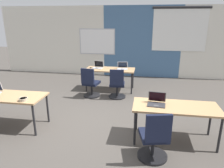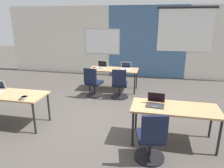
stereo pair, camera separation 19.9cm
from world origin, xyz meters
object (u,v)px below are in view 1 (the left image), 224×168
Objects in this scene: desk_near_left at (8,98)px; chair_far_right at (117,86)px; chair_near_right_inner at (154,140)px; snack_bowl at (23,99)px; laptop_far_left at (98,67)px; chair_far_left at (90,85)px; mouse_far_left at (91,68)px; laptop_far_right at (122,67)px; laptop_near_right_inner at (157,102)px; desk_near_right at (176,109)px; desk_far_center at (110,71)px.

desk_near_left is 2.96m from chair_far_right.
snack_bowl is (-2.59, 0.46, 0.38)m from chair_near_right_inner.
laptop_far_left is at bearing 65.14° from desk_near_left.
mouse_far_left is at bearing -65.96° from chair_far_left.
laptop_far_right is 3.70m from chair_near_right_inner.
mouse_far_left is 0.32× the size of laptop_near_right_inner.
chair_far_left reaches higher than snack_bowl.
desk_near_right is 3.71m from mouse_far_left.
desk_far_center is at bearing -174.14° from laptop_far_right.
snack_bowl is (-2.62, -0.25, -0.01)m from laptop_near_right_inner.
desk_near_left and desk_near_right have the same top height.
chair_far_left is at bearing 71.57° from snack_bowl.
chair_far_right is 1.16m from laptop_far_left.
chair_near_right_inner is at bearing -60.03° from mouse_far_left.
laptop_near_right_inner reaches higher than laptop_far_right.
snack_bowl is (-0.81, -3.09, -0.01)m from laptop_far_left.
chair_far_left is 5.18× the size of snack_bowl.
chair_far_right reaches higher than desk_far_center.
mouse_far_left reaches higher than desk_near_left.
mouse_far_left is at bearing 179.18° from laptop_far_right.
desk_near_right is 1.74× the size of chair_near_right_inner.
desk_near_right is 4.57× the size of laptop_far_right.
laptop_far_left is 3.27× the size of mouse_far_left.
desk_near_left is at bearing -25.24° from chair_near_right_inner.
chair_near_right_inner is at bearing -78.84° from laptop_far_right.
desk_far_center is at bearing 121.80° from laptop_near_right_inner.
snack_bowl is (-1.63, -3.09, -0.01)m from laptop_far_right.
desk_near_left is 3.50m from desk_near_right.
laptop_near_right_inner is at bearing 112.14° from chair_far_right.
laptop_far_left is at bearing 127.18° from desk_near_right.
laptop_far_left reaches higher than desk_near_right.
desk_far_center is at bearing -1.03° from mouse_far_left.
desk_far_center is at bearing 57.99° from desk_near_left.
laptop_far_left is at bearing 176.40° from laptop_far_right.
chair_far_left is (-0.81, -0.02, 0.00)m from chair_far_right.
laptop_far_left is at bearing 12.46° from mouse_far_left.
laptop_near_right_inner is 0.81m from chair_near_right_inner.
snack_bowl is at bearing -100.65° from mouse_far_left.
laptop_far_left is 3.99m from chair_near_right_inner.
chair_far_left is 2.59× the size of laptop_near_right_inner.
chair_far_right is 2.94m from chair_near_right_inner.
laptop_far_left is at bearing -51.21° from chair_far_right.
laptop_far_left is (1.33, 2.86, 0.11)m from desk_near_left.
chair_far_right is (2.09, 2.08, -0.28)m from desk_near_left.
desk_near_left is 4.50× the size of laptop_near_right_inner.
chair_far_right is at bearing 44.86° from desk_near_left.
chair_far_right and chair_near_right_inner have the same top height.
desk_far_center is at bearing -70.21° from chair_far_right.
snack_bowl is at bearing -121.69° from laptop_far_right.
laptop_far_right is (2.15, 2.87, 0.11)m from desk_near_left.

